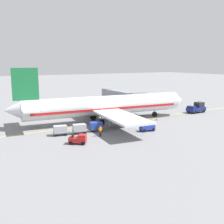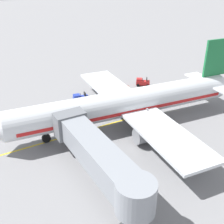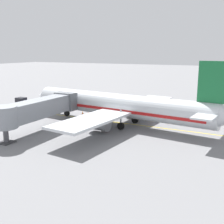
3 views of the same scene
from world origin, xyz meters
name	(u,v)px [view 2 (image 2 of 3)]	position (x,y,z in m)	size (l,w,h in m)	color
ground_plane	(129,118)	(0.00, 0.00, 0.00)	(400.00, 400.00, 0.00)	slate
gate_lead_in_line	(129,118)	(0.00, 0.00, 0.00)	(0.24, 80.00, 0.01)	gold
parked_airliner	(128,103)	(-1.21, 1.07, 3.19)	(30.39, 37.35, 10.63)	silver
jet_bridge	(98,155)	(-10.02, 10.31, 3.46)	(16.02, 3.50, 4.98)	gray
baggage_tug_lead	(142,82)	(9.54, -9.33, 0.71)	(2.46, 2.72, 1.62)	#B21E1E
baggage_tug_trailing	(80,98)	(8.75, 3.80, 0.71)	(1.61, 2.65, 1.62)	#1E339E
baggage_cart_front	(134,96)	(4.46, -3.87, 0.95)	(1.72, 2.98, 1.58)	#4C4C51
baggage_cart_second_in_train	(149,93)	(4.46, -6.93, 0.95)	(1.72, 2.98, 1.58)	#4C4C51
baggage_cart_third_in_train	(165,90)	(3.84, -9.98, 0.95)	(1.72, 2.98, 1.58)	#4C4C51
ground_crew_wing_walker	(128,89)	(7.60, -4.73, 0.95)	(0.26, 0.73, 1.69)	#232328
safety_cone_nose_left	(52,127)	(2.75, 10.76, 0.29)	(0.36, 0.36, 0.59)	black
safety_cone_nose_right	(62,125)	(2.73, 9.41, 0.29)	(0.36, 0.36, 0.59)	black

